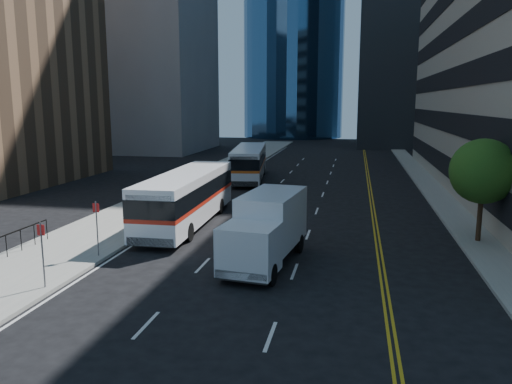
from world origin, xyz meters
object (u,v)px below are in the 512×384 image
at_px(street_tree, 483,171).
at_px(bus_rear, 249,162).
at_px(bus_front, 187,196).
at_px(box_truck, 267,228).

bearing_deg(street_tree, bus_rear, 130.51).
height_order(street_tree, bus_rear, street_tree).
relative_size(bus_front, bus_rear, 1.00).
bearing_deg(bus_front, bus_rear, 88.70).
height_order(street_tree, box_truck, street_tree).
xyz_separation_m(bus_front, box_truck, (5.73, -6.20, -0.04)).
bearing_deg(bus_rear, bus_front, -97.59).
distance_m(bus_front, box_truck, 8.44).
height_order(bus_front, bus_rear, bus_front).
distance_m(bus_front, bus_rear, 17.28).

